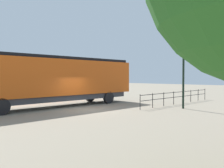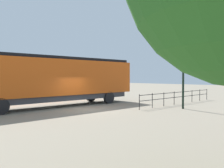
# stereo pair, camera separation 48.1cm
# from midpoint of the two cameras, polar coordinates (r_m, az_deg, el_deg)

# --- Properties ---
(ground_plane) EXTENTS (120.00, 120.00, 0.00)m
(ground_plane) POSITION_cam_midpoint_polar(r_m,az_deg,el_deg) (18.94, -5.45, -5.82)
(ground_plane) COLOR gray
(locomotive) EXTENTS (2.89, 15.16, 4.09)m
(locomotive) POSITION_cam_midpoint_polar(r_m,az_deg,el_deg) (21.07, -11.18, 1.18)
(locomotive) COLOR #D15114
(locomotive) RESTS_ON ground_plane
(lamp_post) EXTENTS (0.45, 0.45, 5.40)m
(lamp_post) POSITION_cam_midpoint_polar(r_m,az_deg,el_deg) (20.00, 16.68, 4.88)
(lamp_post) COLOR black
(lamp_post) RESTS_ON ground_plane
(platform_fence) EXTENTS (0.05, 11.32, 1.17)m
(platform_fence) POSITION_cam_midpoint_polar(r_m,az_deg,el_deg) (23.36, 15.65, -2.60)
(platform_fence) COLOR black
(platform_fence) RESTS_ON ground_plane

